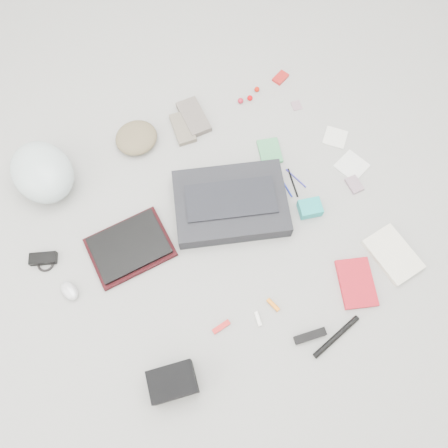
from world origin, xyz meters
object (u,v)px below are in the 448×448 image
bike_helmet (42,172)px  laptop (129,246)px  camera_bag (173,382)px  accordion_wallet (310,208)px  messenger_bag (231,203)px  book_red (356,283)px

bike_helmet → laptop: bearing=-77.5°
laptop → bike_helmet: size_ratio=0.96×
camera_bag → accordion_wallet: camera_bag is taller
laptop → bike_helmet: 0.52m
messenger_bag → book_red: 0.64m
bike_helmet → camera_bag: 1.08m
messenger_bag → camera_bag: bearing=-113.9°
laptop → accordion_wallet: 0.82m
messenger_bag → camera_bag: camera_bag is taller
messenger_bag → bike_helmet: size_ratio=1.53×
laptop → bike_helmet: bike_helmet is taller
camera_bag → messenger_bag: bearing=57.8°
messenger_bag → accordion_wallet: size_ratio=4.98×
messenger_bag → accordion_wallet: bearing=-9.9°
book_red → bike_helmet: bearing=153.8°
messenger_bag → laptop: 0.49m
laptop → book_red: size_ratio=1.47×
camera_bag → book_red: 0.86m
bike_helmet → book_red: bike_helmet is taller
camera_bag → accordion_wallet: 0.95m
bike_helmet → camera_bag: size_ratio=1.86×
laptop → accordion_wallet: size_ratio=3.14×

